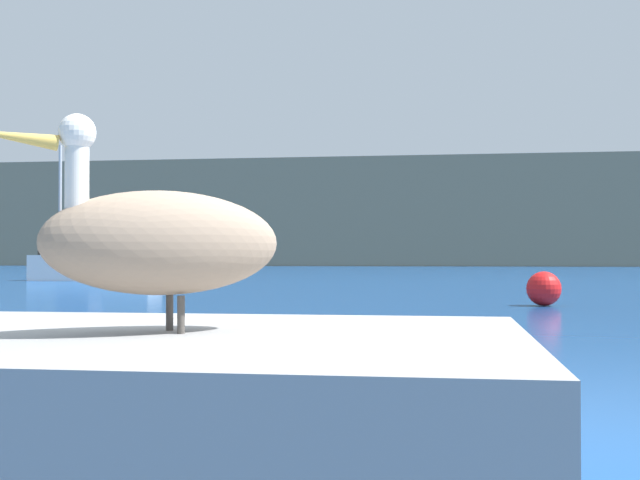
{
  "coord_description": "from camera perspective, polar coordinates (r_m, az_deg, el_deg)",
  "views": [
    {
      "loc": [
        0.3,
        -3.91,
        0.94
      ],
      "look_at": [
        -2.78,
        16.83,
        1.33
      ],
      "focal_mm": 46.62,
      "sensor_mm": 36.0,
      "label": 1
    }
  ],
  "objects": [
    {
      "name": "mooring_buoy",
      "position": [
        16.01,
        15.11,
        -3.24
      ],
      "size": [
        0.64,
        0.64,
        0.64
      ],
      "primitive_type": "sphere",
      "color": "red",
      "rests_on": "ground"
    },
    {
      "name": "pelican",
      "position": [
        3.34,
        -10.91,
        0.01
      ],
      "size": [
        1.14,
        0.91,
        0.84
      ],
      "rotation": [
        0.0,
        0.0,
        -2.52
      ],
      "color": "gray",
      "rests_on": "pier_dock"
    },
    {
      "name": "fishing_boat_white",
      "position": [
        32.01,
        -15.47,
        -1.26
      ],
      "size": [
        4.74,
        1.58,
        5.08
      ],
      "rotation": [
        0.0,
        0.0,
        3.11
      ],
      "color": "white",
      "rests_on": "ground"
    },
    {
      "name": "pier_dock",
      "position": [
        3.4,
        -10.72,
        -11.64
      ],
      "size": [
        2.85,
        2.12,
        0.64
      ],
      "primitive_type": "cube",
      "color": "#949494",
      "rests_on": "ground"
    },
    {
      "name": "hillside_backdrop",
      "position": [
        76.48,
        8.22,
        1.82
      ],
      "size": [
        140.0,
        10.47,
        9.51
      ],
      "primitive_type": "cube",
      "color": "#7F755B",
      "rests_on": "ground"
    },
    {
      "name": "ground_plane",
      "position": [
        4.03,
        4.11,
        -14.61
      ],
      "size": [
        260.0,
        260.0,
        0.0
      ],
      "primitive_type": "plane",
      "color": "#194C93"
    }
  ]
}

